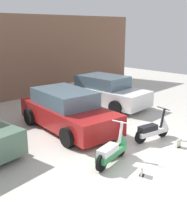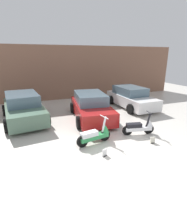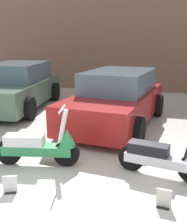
{
  "view_description": "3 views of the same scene",
  "coord_description": "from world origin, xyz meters",
  "px_view_note": "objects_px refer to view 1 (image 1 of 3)",
  "views": [
    {
      "loc": [
        -5.84,
        -3.27,
        3.52
      ],
      "look_at": [
        0.45,
        2.85,
        0.82
      ],
      "focal_mm": 45.0,
      "sensor_mm": 36.0,
      "label": 1
    },
    {
      "loc": [
        -2.85,
        -4.65,
        3.3
      ],
      "look_at": [
        -0.08,
        2.64,
        0.79
      ],
      "focal_mm": 28.0,
      "sensor_mm": 36.0,
      "label": 2
    },
    {
      "loc": [
        1.48,
        -3.08,
        2.17
      ],
      "look_at": [
        -0.02,
        2.66,
        0.62
      ],
      "focal_mm": 45.0,
      "sensor_mm": 36.0,
      "label": 3
    }
  ],
  "objects_px": {
    "scooter_front_left": "(113,149)",
    "placard_near_left_scooter": "(142,171)",
    "scooter_front_right": "(154,129)",
    "car_rear_right": "(105,91)",
    "car_rear_center": "(67,111)",
    "placard_near_right_scooter": "(179,144)"
  },
  "relations": [
    {
      "from": "scooter_front_right",
      "to": "car_rear_right",
      "type": "distance_m",
      "value": 4.38
    },
    {
      "from": "scooter_front_left",
      "to": "car_rear_center",
      "type": "height_order",
      "value": "car_rear_center"
    },
    {
      "from": "scooter_front_right",
      "to": "placard_near_right_scooter",
      "type": "relative_size",
      "value": 5.45
    },
    {
      "from": "car_rear_center",
      "to": "car_rear_right",
      "type": "relative_size",
      "value": 1.06
    },
    {
      "from": "scooter_front_left",
      "to": "placard_near_right_scooter",
      "type": "bearing_deg",
      "value": -31.09
    },
    {
      "from": "car_rear_right",
      "to": "scooter_front_left",
      "type": "bearing_deg",
      "value": -47.2
    },
    {
      "from": "scooter_front_right",
      "to": "car_rear_right",
      "type": "height_order",
      "value": "car_rear_right"
    },
    {
      "from": "scooter_front_left",
      "to": "car_rear_right",
      "type": "xyz_separation_m",
      "value": [
        4.1,
        3.97,
        0.28
      ]
    },
    {
      "from": "scooter_front_right",
      "to": "car_rear_right",
      "type": "xyz_separation_m",
      "value": [
        1.99,
        3.89,
        0.29
      ]
    },
    {
      "from": "car_rear_center",
      "to": "car_rear_right",
      "type": "distance_m",
      "value": 3.45
    },
    {
      "from": "scooter_front_right",
      "to": "placard_near_right_scooter",
      "type": "distance_m",
      "value": 0.91
    },
    {
      "from": "scooter_front_right",
      "to": "car_rear_center",
      "type": "bearing_deg",
      "value": 126.25
    },
    {
      "from": "car_rear_center",
      "to": "car_rear_right",
      "type": "xyz_separation_m",
      "value": [
        3.25,
        1.14,
        -0.01
      ]
    },
    {
      "from": "scooter_front_right",
      "to": "car_rear_center",
      "type": "relative_size",
      "value": 0.33
    },
    {
      "from": "scooter_front_right",
      "to": "placard_near_left_scooter",
      "type": "bearing_deg",
      "value": -142.36
    },
    {
      "from": "car_rear_center",
      "to": "placard_near_right_scooter",
      "type": "distance_m",
      "value": 3.88
    },
    {
      "from": "scooter_front_right",
      "to": "car_rear_right",
      "type": "bearing_deg",
      "value": 74.43
    },
    {
      "from": "car_rear_center",
      "to": "car_rear_right",
      "type": "height_order",
      "value": "car_rear_center"
    },
    {
      "from": "scooter_front_left",
      "to": "car_rear_right",
      "type": "bearing_deg",
      "value": 33.47
    },
    {
      "from": "scooter_front_left",
      "to": "placard_near_left_scooter",
      "type": "relative_size",
      "value": 5.71
    },
    {
      "from": "scooter_front_left",
      "to": "scooter_front_right",
      "type": "relative_size",
      "value": 1.05
    },
    {
      "from": "placard_near_left_scooter",
      "to": "placard_near_right_scooter",
      "type": "bearing_deg",
      "value": 4.67
    }
  ]
}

